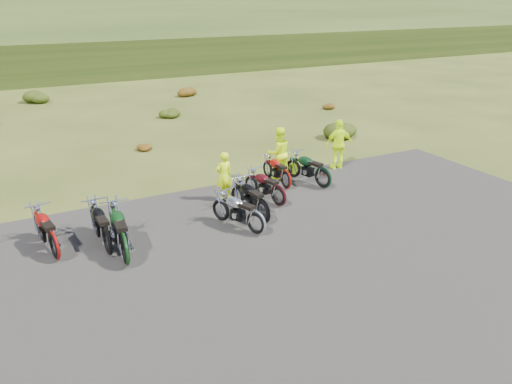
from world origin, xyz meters
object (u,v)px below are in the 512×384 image
motorcycle_3 (256,235)px  motorcycle_7 (322,189)px  motorcycle_0 (109,255)px  person_middle (224,177)px

motorcycle_3 → motorcycle_7: size_ratio=0.97×
motorcycle_0 → motorcycle_7: bearing=-81.5°
motorcycle_3 → motorcycle_7: bearing=-81.9°
motorcycle_0 → motorcycle_7: motorcycle_0 is taller
person_middle → motorcycle_0: bearing=18.4°
person_middle → motorcycle_3: bearing=77.6°
motorcycle_0 → motorcycle_3: (3.82, -0.73, 0.00)m
motorcycle_7 → person_middle: bearing=65.5°
motorcycle_3 → person_middle: person_middle is taller
motorcycle_0 → motorcycle_7: size_ratio=1.02×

